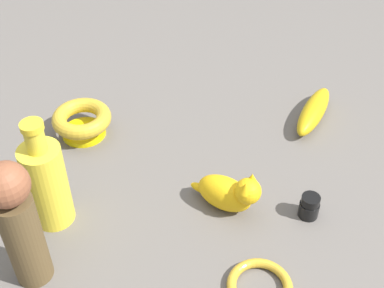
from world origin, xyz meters
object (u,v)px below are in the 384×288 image
(nail_polish_jar, at_px, (309,206))
(bangle, at_px, (260,286))
(bottle_tall, at_px, (46,182))
(banana, at_px, (314,111))
(cat_figurine, at_px, (230,192))
(bowl, at_px, (82,121))
(person_figure_adult, at_px, (19,223))

(nail_polish_jar, distance_m, bangle, 0.18)
(nail_polish_jar, bearing_deg, bottle_tall, -94.20)
(banana, relative_size, cat_figurine, 1.48)
(bangle, distance_m, bowl, 0.49)
(bangle, bearing_deg, cat_figurine, -171.97)
(bottle_tall, height_order, nail_polish_jar, bottle_tall)
(cat_figurine, bearing_deg, bottle_tall, -90.56)
(nail_polish_jar, xyz_separation_m, banana, (-0.26, 0.08, 0.00))
(bowl, height_order, banana, bowl)
(bottle_tall, relative_size, cat_figurine, 1.77)
(banana, xyz_separation_m, cat_figurine, (0.23, -0.21, 0.02))
(person_figure_adult, distance_m, banana, 0.64)
(person_figure_adult, xyz_separation_m, cat_figurine, (-0.11, 0.32, -0.08))
(bangle, relative_size, banana, 0.58)
(bangle, xyz_separation_m, person_figure_adult, (-0.06, -0.34, 0.11))
(nail_polish_jar, distance_m, person_figure_adult, 0.47)
(person_figure_adult, relative_size, cat_figurine, 1.96)
(nail_polish_jar, relative_size, bangle, 0.44)
(cat_figurine, bearing_deg, bowl, -129.91)
(bowl, bearing_deg, person_figure_adult, -8.78)
(banana, distance_m, cat_figurine, 0.31)
(cat_figurine, bearing_deg, bangle, 8.03)
(bangle, height_order, person_figure_adult, person_figure_adult)
(person_figure_adult, bearing_deg, nail_polish_jar, 100.28)
(nail_polish_jar, distance_m, bowl, 0.47)
(bowl, bearing_deg, bottle_tall, -8.76)
(bottle_tall, bearing_deg, banana, 114.05)
(person_figure_adult, xyz_separation_m, bowl, (-0.33, 0.05, -0.09))
(bottle_tall, distance_m, person_figure_adult, 0.12)
(bowl, xyz_separation_m, banana, (-0.01, 0.48, -0.01))
(nail_polish_jar, xyz_separation_m, cat_figurine, (-0.03, -0.13, 0.02))
(bottle_tall, distance_m, bowl, 0.23)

